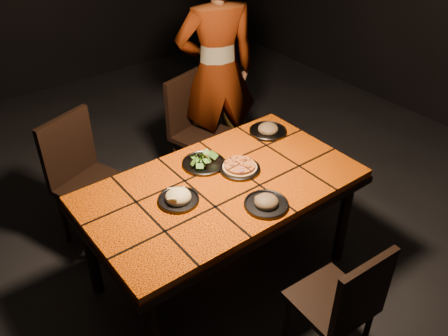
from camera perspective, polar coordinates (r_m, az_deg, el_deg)
room_shell at (r=2.38m, az=-0.31°, el=12.78°), size 6.04×7.04×3.08m
dining_table at (r=2.80m, az=-0.26°, el=-3.13°), size 1.62×0.92×0.75m
chair_near at (r=2.56m, az=14.24°, el=-15.33°), size 0.39×0.39×0.83m
chair_far_left at (r=3.35m, az=-16.63°, el=-0.54°), size 0.54×0.54×0.93m
chair_far_right at (r=3.80m, az=-3.48°, el=5.33°), size 0.51×0.51×0.91m
diner at (r=3.78m, az=-0.86°, el=11.47°), size 0.75×0.61×1.78m
plate_pizza at (r=2.85m, az=1.91°, el=0.06°), size 0.25×0.25×0.04m
plate_pasta at (r=2.62m, az=-5.51°, el=-3.62°), size 0.23×0.23×0.08m
plate_salad at (r=2.90m, az=-2.47°, el=0.84°), size 0.27×0.27×0.07m
plate_mushroom_a at (r=2.59m, az=5.11°, el=-4.15°), size 0.25×0.25×0.08m
plate_mushroom_b at (r=3.24m, az=5.33°, el=4.64°), size 0.26×0.26×0.08m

